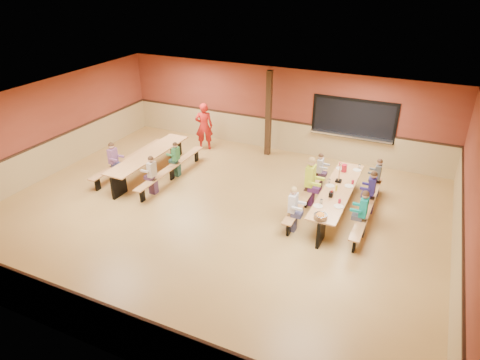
% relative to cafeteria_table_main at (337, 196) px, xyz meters
% --- Properties ---
extents(ground, '(12.00, 12.00, 0.00)m').
position_rel_cafeteria_table_main_xyz_m(ground, '(-3.00, -1.40, -0.53)').
color(ground, '#A3793D').
rests_on(ground, ground).
extents(room_envelope, '(12.04, 10.04, 3.02)m').
position_rel_cafeteria_table_main_xyz_m(room_envelope, '(-3.00, -1.40, 0.16)').
color(room_envelope, brown).
rests_on(room_envelope, ground).
extents(kitchen_pass_through, '(2.78, 0.28, 1.38)m').
position_rel_cafeteria_table_main_xyz_m(kitchen_pass_through, '(-0.40, 3.56, 0.96)').
color(kitchen_pass_through, black).
rests_on(kitchen_pass_through, ground).
extents(structural_post, '(0.18, 0.18, 3.00)m').
position_rel_cafeteria_table_main_xyz_m(structural_post, '(-3.20, 3.00, 0.97)').
color(structural_post, black).
rests_on(structural_post, ground).
extents(cafeteria_table_main, '(1.91, 3.70, 0.74)m').
position_rel_cafeteria_table_main_xyz_m(cafeteria_table_main, '(0.00, 0.00, 0.00)').
color(cafeteria_table_main, '#BE844B').
rests_on(cafeteria_table_main, ground).
extents(cafeteria_table_second, '(1.91, 3.70, 0.74)m').
position_rel_cafeteria_table_main_xyz_m(cafeteria_table_second, '(-6.04, -0.15, 0.00)').
color(cafeteria_table_second, '#BE844B').
rests_on(cafeteria_table_second, ground).
extents(seated_child_white_left, '(0.38, 0.31, 1.24)m').
position_rel_cafeteria_table_main_xyz_m(seated_child_white_left, '(-0.83, -1.31, 0.09)').
color(seated_child_white_left, silver).
rests_on(seated_child_white_left, ground).
extents(seated_adult_yellow, '(0.47, 0.39, 1.42)m').
position_rel_cafeteria_table_main_xyz_m(seated_adult_yellow, '(-0.83, 0.18, 0.18)').
color(seated_adult_yellow, '#C5E02B').
rests_on(seated_adult_yellow, ground).
extents(seated_child_grey_left, '(0.33, 0.27, 1.13)m').
position_rel_cafeteria_table_main_xyz_m(seated_child_grey_left, '(-0.83, 1.23, 0.04)').
color(seated_child_grey_left, '#AEAEAE').
rests_on(seated_child_grey_left, ground).
extents(seated_child_teal_right, '(0.39, 0.32, 1.24)m').
position_rel_cafeteria_table_main_xyz_m(seated_child_teal_right, '(0.82, -0.79, 0.10)').
color(seated_child_teal_right, '#0D8277').
rests_on(seated_child_teal_right, ground).
extents(seated_child_navy_right, '(0.38, 0.31, 1.23)m').
position_rel_cafeteria_table_main_xyz_m(seated_child_navy_right, '(0.82, 0.44, 0.09)').
color(seated_child_navy_right, navy).
rests_on(seated_child_navy_right, ground).
extents(seated_child_char_right, '(0.35, 0.28, 1.16)m').
position_rel_cafeteria_table_main_xyz_m(seated_child_char_right, '(0.82, 1.48, 0.05)').
color(seated_child_char_right, '#4B5255').
rests_on(seated_child_char_right, ground).
extents(seated_child_purple_sec, '(0.38, 0.31, 1.23)m').
position_rel_cafeteria_table_main_xyz_m(seated_child_purple_sec, '(-6.86, -0.89, 0.09)').
color(seated_child_purple_sec, '#7B4D7A').
rests_on(seated_child_purple_sec, ground).
extents(seated_child_green_sec, '(0.34, 0.27, 1.14)m').
position_rel_cafeteria_table_main_xyz_m(seated_child_green_sec, '(-5.21, 0.14, 0.04)').
color(seated_child_green_sec, '#317A42').
rests_on(seated_child_green_sec, ground).
extents(seated_child_tan_sec, '(0.36, 0.29, 1.18)m').
position_rel_cafeteria_table_main_xyz_m(seated_child_tan_sec, '(-5.21, -1.15, 0.07)').
color(seated_child_tan_sec, '#B2A28E').
rests_on(seated_child_tan_sec, ground).
extents(standing_woman, '(0.76, 0.66, 1.74)m').
position_rel_cafeteria_table_main_xyz_m(standing_woman, '(-5.49, 2.50, 0.35)').
color(standing_woman, '#B11914').
rests_on(standing_woman, ground).
extents(punch_pitcher, '(0.16, 0.16, 0.22)m').
position_rel_cafeteria_table_main_xyz_m(punch_pitcher, '(-0.10, 1.16, 0.32)').
color(punch_pitcher, '#B2172B').
rests_on(punch_pitcher, cafeteria_table_main).
extents(chip_bowl, '(0.32, 0.32, 0.15)m').
position_rel_cafeteria_table_main_xyz_m(chip_bowl, '(-0.02, -1.65, 0.29)').
color(chip_bowl, orange).
rests_on(chip_bowl, cafeteria_table_main).
extents(napkin_dispenser, '(0.10, 0.14, 0.13)m').
position_rel_cafeteria_table_main_xyz_m(napkin_dispenser, '(-0.07, -0.48, 0.28)').
color(napkin_dispenser, black).
rests_on(napkin_dispenser, cafeteria_table_main).
extents(condiment_mustard, '(0.06, 0.06, 0.17)m').
position_rel_cafeteria_table_main_xyz_m(condiment_mustard, '(-0.02, -0.09, 0.30)').
color(condiment_mustard, yellow).
rests_on(condiment_mustard, cafeteria_table_main).
extents(condiment_ketchup, '(0.06, 0.06, 0.17)m').
position_rel_cafeteria_table_main_xyz_m(condiment_ketchup, '(-0.06, -0.45, 0.30)').
color(condiment_ketchup, '#B2140F').
rests_on(condiment_ketchup, cafeteria_table_main).
extents(table_paddle, '(0.16, 0.16, 0.56)m').
position_rel_cafeteria_table_main_xyz_m(table_paddle, '(-0.09, 0.44, 0.35)').
color(table_paddle, black).
rests_on(table_paddle, cafeteria_table_main).
extents(place_settings, '(0.65, 3.30, 0.11)m').
position_rel_cafeteria_table_main_xyz_m(place_settings, '(-0.00, -0.00, 0.27)').
color(place_settings, beige).
rests_on(place_settings, cafeteria_table_main).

